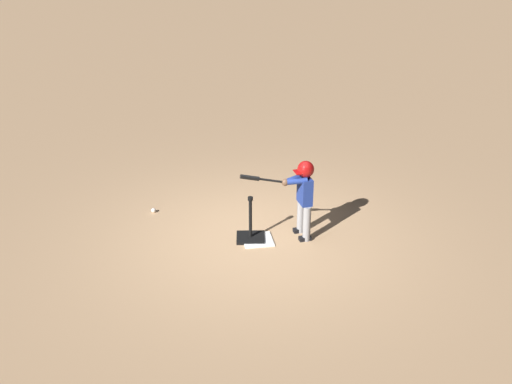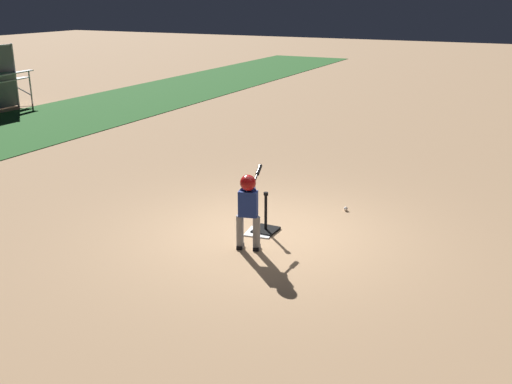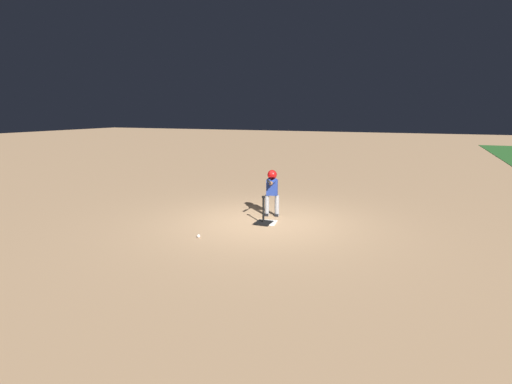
# 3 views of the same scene
# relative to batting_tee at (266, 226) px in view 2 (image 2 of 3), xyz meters

# --- Properties ---
(ground_plane) EXTENTS (90.00, 90.00, 0.00)m
(ground_plane) POSITION_rel_batting_tee_xyz_m (-0.08, -0.05, -0.10)
(ground_plane) COLOR tan
(home_plate) EXTENTS (0.50, 0.50, 0.02)m
(home_plate) POSITION_rel_batting_tee_xyz_m (-0.11, 0.05, -0.09)
(home_plate) COLOR white
(home_plate) RESTS_ON ground_plane
(batting_tee) EXTENTS (0.42, 0.37, 0.69)m
(batting_tee) POSITION_rel_batting_tee_xyz_m (0.00, 0.00, 0.00)
(batting_tee) COLOR black
(batting_tee) RESTS_ON ground_plane
(batter_child) EXTENTS (1.07, 0.47, 1.21)m
(batter_child) POSITION_rel_batting_tee_xyz_m (-0.76, -0.07, 0.67)
(batter_child) COLOR gray
(batter_child) RESTS_ON ground_plane
(baseball) EXTENTS (0.07, 0.07, 0.07)m
(baseball) POSITION_rel_batting_tee_xyz_m (1.57, -0.89, -0.06)
(baseball) COLOR white
(baseball) RESTS_ON ground_plane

